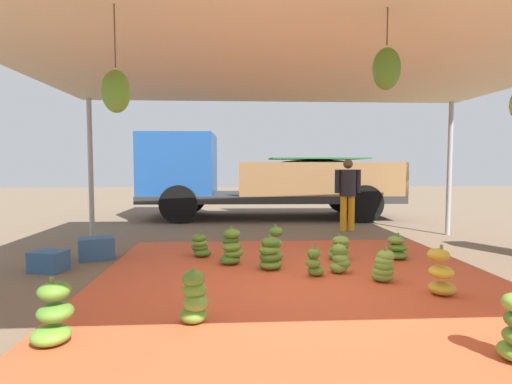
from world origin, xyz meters
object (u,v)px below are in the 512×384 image
at_px(cargo_truck_main, 257,176).
at_px(worker_0, 348,189).
at_px(banana_bunch_6, 314,263).
at_px(banana_bunch_11, 53,316).
at_px(banana_bunch_3, 200,246).
at_px(banana_bunch_10, 231,248).
at_px(banana_bunch_2, 270,254).
at_px(banana_bunch_9, 384,267).
at_px(crate_0, 96,248).
at_px(banana_bunch_8, 339,249).
at_px(banana_bunch_4, 441,274).
at_px(banana_bunch_13, 340,259).
at_px(crate_1, 49,261).
at_px(banana_bunch_7, 194,298).
at_px(banana_bunch_5, 275,245).
at_px(banana_bunch_0, 397,248).

xyz_separation_m(cargo_truck_main, worker_0, (1.94, -2.53, -0.22)).
height_order(banana_bunch_6, banana_bunch_11, banana_bunch_11).
xyz_separation_m(banana_bunch_3, banana_bunch_10, (0.52, -0.55, 0.08)).
distance_m(banana_bunch_2, cargo_truck_main, 6.02).
xyz_separation_m(banana_bunch_9, crate_0, (-4.16, 1.52, -0.03)).
height_order(banana_bunch_2, banana_bunch_8, banana_bunch_2).
height_order(banana_bunch_4, banana_bunch_6, banana_bunch_4).
xyz_separation_m(banana_bunch_13, crate_0, (-3.71, 1.06, -0.02)).
bearing_deg(worker_0, cargo_truck_main, 127.42).
relative_size(banana_bunch_8, crate_1, 0.96).
distance_m(banana_bunch_2, banana_bunch_6, 0.70).
bearing_deg(banana_bunch_2, banana_bunch_13, -14.67).
distance_m(banana_bunch_6, banana_bunch_7, 2.14).
xyz_separation_m(banana_bunch_5, banana_bunch_6, (0.44, -0.97, -0.07)).
bearing_deg(banana_bunch_6, banana_bunch_5, 114.31).
height_order(banana_bunch_8, banana_bunch_13, banana_bunch_13).
relative_size(banana_bunch_0, banana_bunch_11, 0.82).
bearing_deg(banana_bunch_9, crate_0, 159.88).
bearing_deg(banana_bunch_11, banana_bunch_5, 53.19).
bearing_deg(banana_bunch_3, banana_bunch_8, -9.37).
relative_size(banana_bunch_3, banana_bunch_8, 0.99).
height_order(banana_bunch_13, crate_1, banana_bunch_13).
height_order(banana_bunch_6, worker_0, worker_0).
distance_m(banana_bunch_11, cargo_truck_main, 8.65).
bearing_deg(banana_bunch_6, banana_bunch_9, -19.83).
bearing_deg(crate_0, banana_bunch_11, -77.85).
height_order(banana_bunch_3, banana_bunch_8, banana_bunch_8).
height_order(banana_bunch_3, banana_bunch_11, banana_bunch_11).
relative_size(banana_bunch_9, banana_bunch_11, 0.80).
relative_size(banana_bunch_9, banana_bunch_10, 0.78).
relative_size(banana_bunch_5, banana_bunch_11, 1.00).
bearing_deg(banana_bunch_13, banana_bunch_7, -137.92).
bearing_deg(banana_bunch_8, banana_bunch_9, -78.09).
height_order(banana_bunch_11, crate_1, banana_bunch_11).
bearing_deg(banana_bunch_2, banana_bunch_5, 77.02).
relative_size(banana_bunch_4, banana_bunch_8, 1.35).
relative_size(banana_bunch_5, banana_bunch_6, 1.32).
xyz_separation_m(banana_bunch_2, worker_0, (2.12, 3.41, 0.74)).
distance_m(banana_bunch_3, crate_1, 2.24).
bearing_deg(banana_bunch_13, banana_bunch_11, -145.16).
bearing_deg(banana_bunch_2, banana_bunch_4, -34.17).
bearing_deg(cargo_truck_main, banana_bunch_11, -105.09).
bearing_deg(banana_bunch_11, worker_0, 54.13).
bearing_deg(banana_bunch_7, banana_bunch_13, 42.08).
bearing_deg(banana_bunch_0, crate_1, -175.19).
bearing_deg(cargo_truck_main, banana_bunch_8, -79.74).
distance_m(banana_bunch_5, banana_bunch_6, 1.07).
height_order(banana_bunch_0, banana_bunch_13, banana_bunch_13).
xyz_separation_m(banana_bunch_5, banana_bunch_10, (-0.69, -0.23, 0.01)).
bearing_deg(banana_bunch_8, banana_bunch_13, -104.28).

